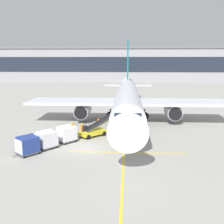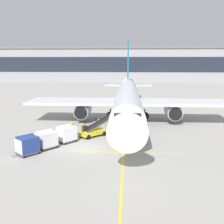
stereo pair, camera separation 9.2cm
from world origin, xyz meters
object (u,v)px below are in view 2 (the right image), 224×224
parked_airplane (128,99)px  safety_cone_engine_keepout (99,119)px  belt_loader (95,129)px  baggage_cart_third (27,145)px  ground_crew_by_carts (72,128)px  baggage_cart_second (47,139)px  ground_crew_marshaller (82,129)px  baggage_cart_lead (67,133)px  ground_crew_by_loader (74,131)px

parked_airplane → safety_cone_engine_keepout: (-4.45, -0.48, -3.12)m
belt_loader → baggage_cart_third: (-5.90, -6.88, 0.19)m
baggage_cart_third → ground_crew_by_carts: size_ratio=1.49×
baggage_cart_second → baggage_cart_third: size_ratio=1.00×
baggage_cart_third → ground_crew_marshaller: size_ratio=1.49×
ground_crew_by_carts → parked_airplane: bearing=50.3°
belt_loader → baggage_cart_lead: bearing=-137.9°
ground_crew_by_carts → safety_cone_engine_keepout: bearing=72.8°
baggage_cart_second → safety_cone_engine_keepout: baggage_cart_second is taller
belt_loader → baggage_cart_lead: size_ratio=1.86×
ground_crew_marshaller → ground_crew_by_loader: bearing=-132.1°
parked_airplane → baggage_cart_second: size_ratio=15.28×
parked_airplane → belt_loader: parked_airplane is taller
belt_loader → ground_crew_marshaller: size_ratio=2.77×
baggage_cart_lead → baggage_cart_third: size_ratio=1.00×
baggage_cart_lead → ground_crew_marshaller: bearing=55.1°
baggage_cart_second → ground_crew_by_loader: baggage_cart_second is taller
baggage_cart_third → safety_cone_engine_keepout: (5.54, 14.59, -0.62)m
belt_loader → ground_crew_by_carts: belt_loader is taller
belt_loader → baggage_cart_second: 6.71m
baggage_cart_second → baggage_cart_third: bearing=-124.7°
safety_cone_engine_keepout → baggage_cart_third: bearing=-110.8°
baggage_cart_second → baggage_cart_lead: bearing=54.5°
parked_airplane → baggage_cart_third: 18.25m
safety_cone_engine_keepout → baggage_cart_lead: bearing=-103.8°
ground_crew_by_carts → baggage_cart_second: bearing=-110.0°
parked_airplane → baggage_cart_second: bearing=-123.4°
belt_loader → ground_crew_by_loader: belt_loader is taller
safety_cone_engine_keepout → parked_airplane: bearing=6.1°
ground_crew_by_loader → ground_crew_marshaller: same height
ground_crew_by_carts → safety_cone_engine_keepout: ground_crew_by_carts is taller
baggage_cart_lead → ground_crew_marshaller: size_ratio=1.49×
ground_crew_by_loader → ground_crew_marshaller: 1.18m
baggage_cart_third → ground_crew_by_carts: (3.12, 6.80, -0.00)m
parked_airplane → safety_cone_engine_keepout: size_ratio=51.47×
parked_airplane → ground_crew_by_carts: size_ratio=22.70×
ground_crew_by_loader → belt_loader: bearing=32.6°
belt_loader → ground_crew_by_loader: bearing=-147.4°
parked_airplane → ground_crew_by_loader: bearing=-123.4°
parked_airplane → ground_crew_by_loader: size_ratio=22.70×
parked_airplane → baggage_cart_third: size_ratio=15.28×
ground_crew_by_loader → ground_crew_by_carts: (-0.51, 1.37, 0.00)m
parked_airplane → belt_loader: (-4.09, -8.19, -2.68)m
belt_loader → parked_airplane: bearing=63.5°
baggage_cart_lead → ground_crew_by_carts: baggage_cart_lead is taller
ground_crew_marshaller → baggage_cart_third: bearing=-125.0°
baggage_cart_second → ground_crew_marshaller: 5.32m
baggage_cart_lead → ground_crew_by_loader: baggage_cart_lead is taller
baggage_cart_lead → safety_cone_engine_keepout: baggage_cart_lead is taller
baggage_cart_second → safety_cone_engine_keepout: bearing=71.7°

